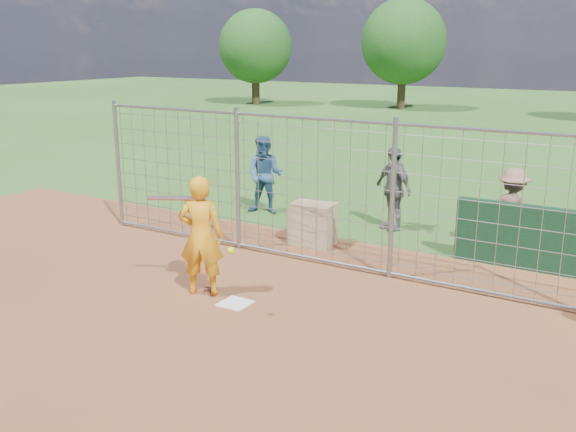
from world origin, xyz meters
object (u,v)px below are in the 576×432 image
Objects in this scene: bystander_b at (393,188)px; equipment_bin at (313,224)px; bystander_c at (512,211)px; batter at (201,236)px; bystander_a at (265,175)px.

equipment_bin is (-0.88, -1.75, -0.46)m from bystander_b.
bystander_c is 1.96× the size of equipment_bin.
equipment_bin is (-3.30, -1.41, -0.38)m from bystander_c.
bystander_a is at bearing -92.82° from batter.
bystander_a reaches higher than equipment_bin.
bystander_a is 2.58m from equipment_bin.
equipment_bin is (0.22, 3.06, -0.52)m from batter.
batter is 1.07× the size of bystander_b.
batter is 3.11m from equipment_bin.
equipment_bin is (2.06, -1.49, -0.47)m from bystander_a.
equipment_bin is at bearing 25.06° from bystander_c.
bystander_a is 1.01× the size of bystander_b.
bystander_b is at bearing -6.16° from bystander_c.
batter is at bearing -73.90° from bystander_b.
batter is 2.30× the size of equipment_bin.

